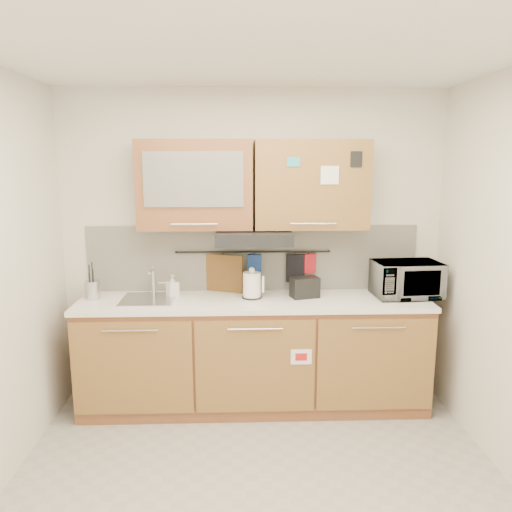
{
  "coord_description": "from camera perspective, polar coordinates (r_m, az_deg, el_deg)",
  "views": [
    {
      "loc": [
        -0.12,
        -2.69,
        2.03
      ],
      "look_at": [
        0.01,
        1.05,
        1.3
      ],
      "focal_mm": 35.0,
      "sensor_mm": 36.0,
      "label": 1
    }
  ],
  "objects": [
    {
      "name": "toaster",
      "position": [
        4.09,
        5.59,
        -3.55
      ],
      "size": [
        0.25,
        0.19,
        0.17
      ],
      "rotation": [
        0.0,
        0.0,
        0.27
      ],
      "color": "black",
      "rests_on": "countertop"
    },
    {
      "name": "floor",
      "position": [
        3.37,
        0.47,
        -26.0
      ],
      "size": [
        3.2,
        3.2,
        0.0
      ],
      "primitive_type": "plane",
      "color": "#9E9993",
      "rests_on": "ground"
    },
    {
      "name": "utensil_crock",
      "position": [
        4.23,
        -18.17,
        -3.66
      ],
      "size": [
        0.13,
        0.13,
        0.3
      ],
      "rotation": [
        0.0,
        0.0,
        -0.09
      ],
      "color": "silver",
      "rests_on": "countertop"
    },
    {
      "name": "utensil_rail",
      "position": [
        4.21,
        -0.35,
        0.47
      ],
      "size": [
        1.3,
        0.02,
        0.02
      ],
      "primitive_type": "cylinder",
      "rotation": [
        0.0,
        1.57,
        0.0
      ],
      "color": "black",
      "rests_on": "backsplash"
    },
    {
      "name": "countertop",
      "position": [
        4.04,
        -0.24,
        -5.22
      ],
      "size": [
        2.82,
        0.62,
        0.04
      ],
      "primitive_type": "cube",
      "color": "white",
      "rests_on": "base_cabinet"
    },
    {
      "name": "oven_mitt",
      "position": [
        4.22,
        -0.18,
        -1.1
      ],
      "size": [
        0.12,
        0.04,
        0.19
      ],
      "primitive_type": "cube",
      "rotation": [
        0.0,
        0.0,
        -0.06
      ],
      "color": "navy",
      "rests_on": "utensil_rail"
    },
    {
      "name": "backsplash",
      "position": [
        4.26,
        -0.36,
        -0.23
      ],
      "size": [
        2.8,
        0.02,
        0.56
      ],
      "primitive_type": "cube",
      "color": "silver",
      "rests_on": "countertop"
    },
    {
      "name": "base_cabinet",
      "position": [
        4.21,
        -0.23,
        -11.69
      ],
      "size": [
        2.8,
        0.64,
        0.88
      ],
      "color": "#945934",
      "rests_on": "floor"
    },
    {
      "name": "microwave",
      "position": [
        4.26,
        16.82,
        -2.57
      ],
      "size": [
        0.55,
        0.39,
        0.29
      ],
      "primitive_type": "imported",
      "rotation": [
        0.0,
        0.0,
        0.08
      ],
      "color": "#999999",
      "rests_on": "countertop"
    },
    {
      "name": "ceiling",
      "position": [
        2.75,
        0.56,
        22.98
      ],
      "size": [
        3.2,
        3.2,
        0.0
      ],
      "primitive_type": "plane",
      "rotation": [
        3.14,
        0.0,
        0.0
      ],
      "color": "white",
      "rests_on": "wall_back"
    },
    {
      "name": "range_hood",
      "position": [
        3.99,
        -0.27,
        2.21
      ],
      "size": [
        0.6,
        0.46,
        0.1
      ],
      "primitive_type": "cube",
      "color": "black",
      "rests_on": "upper_cabinets"
    },
    {
      "name": "pot_holder",
      "position": [
        4.26,
        6.02,
        -0.86
      ],
      "size": [
        0.13,
        0.06,
        0.16
      ],
      "primitive_type": "cube",
      "rotation": [
        0.0,
        0.0,
        0.32
      ],
      "color": "#B41823",
      "rests_on": "utensil_rail"
    },
    {
      "name": "wall_back",
      "position": [
        4.26,
        -0.37,
        1.12
      ],
      "size": [
        3.2,
        0.0,
        3.2
      ],
      "primitive_type": "plane",
      "rotation": [
        1.57,
        0.0,
        0.0
      ],
      "color": "silver",
      "rests_on": "ground"
    },
    {
      "name": "kettle",
      "position": [
        4.05,
        -0.46,
        -3.42
      ],
      "size": [
        0.18,
        0.16,
        0.25
      ],
      "rotation": [
        0.0,
        0.0,
        -0.04
      ],
      "color": "white",
      "rests_on": "countertop"
    },
    {
      "name": "sink",
      "position": [
        4.12,
        -12.18,
        -4.83
      ],
      "size": [
        0.42,
        0.4,
        0.26
      ],
      "color": "silver",
      "rests_on": "countertop"
    },
    {
      "name": "soap_bottle",
      "position": [
        4.14,
        -9.53,
        -3.37
      ],
      "size": [
        0.12,
        0.12,
        0.18
      ],
      "primitive_type": "imported",
      "rotation": [
        0.0,
        0.0,
        0.6
      ],
      "color": "#999999",
      "rests_on": "countertop"
    },
    {
      "name": "upper_cabinets",
      "position": [
        4.02,
        -0.37,
        8.16
      ],
      "size": [
        1.82,
        0.37,
        0.7
      ],
      "color": "#945934",
      "rests_on": "wall_back"
    },
    {
      "name": "cutting_board",
      "position": [
        4.25,
        -3.72,
        -2.64
      ],
      "size": [
        0.33,
        0.14,
        0.42
      ],
      "primitive_type": "cube",
      "rotation": [
        0.0,
        0.0,
        -0.36
      ],
      "color": "brown",
      "rests_on": "utensil_rail"
    },
    {
      "name": "dark_pouch",
      "position": [
        4.25,
        4.53,
        -1.4
      ],
      "size": [
        0.16,
        0.1,
        0.24
      ],
      "primitive_type": "cube",
      "rotation": [
        0.0,
        0.0,
        -0.36
      ],
      "color": "black",
      "rests_on": "utensil_rail"
    }
  ]
}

